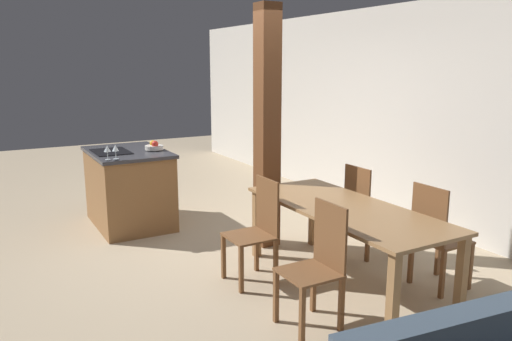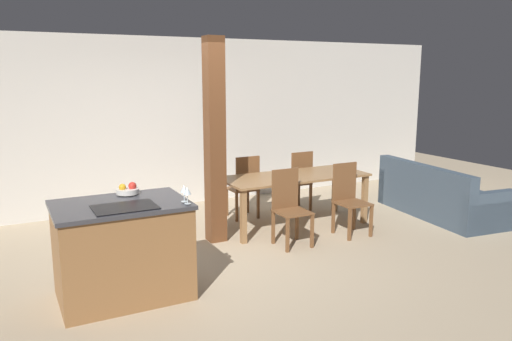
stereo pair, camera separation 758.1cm
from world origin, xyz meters
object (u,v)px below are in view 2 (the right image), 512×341
wine_glass_near (187,191)px  wine_glass_middle (184,189)px  dining_chair_near_right (349,198)px  kitchen_island (123,250)px  dining_table (294,182)px  dining_chair_far_left (245,186)px  timber_post (215,142)px  fruit_bowl (128,190)px  dining_chair_far_right (298,180)px  dining_chair_near_left (289,206)px  couch (438,198)px

wine_glass_near → wine_glass_middle: (0.00, 0.09, 0.00)m
wine_glass_near → dining_chair_near_right: 2.82m
kitchen_island → dining_table: size_ratio=0.60×
dining_chair_far_left → timber_post: bearing=43.4°
fruit_bowl → dining_chair_far_right: 3.41m
kitchen_island → dining_chair_near_right: size_ratio=1.30×
kitchen_island → dining_chair_far_right: dining_chair_far_right is taller
kitchen_island → timber_post: timber_post is taller
dining_chair_near_left → couch: bearing=1.6°
dining_table → dining_chair_far_right: (0.47, 0.64, -0.15)m
wine_glass_middle → dining_chair_near_left: size_ratio=0.17×
dining_chair_near_left → dining_chair_far_right: (0.93, 1.29, 0.00)m
dining_chair_near_left → wine_glass_near: bearing=-150.9°
dining_chair_near_right → dining_chair_far_left: bearing=125.9°
kitchen_island → dining_chair_near_left: 2.28m
kitchen_island → wine_glass_near: size_ratio=7.80×
wine_glass_near → timber_post: bearing=58.8°
wine_glass_middle → dining_chair_near_right: (2.60, 0.84, -0.57)m
dining_chair_near_left → dining_chair_near_right: same height
dining_chair_near_left → wine_glass_middle: bearing=-153.3°
dining_table → wine_glass_near: bearing=-143.7°
kitchen_island → wine_glass_middle: bearing=-26.5°
wine_glass_middle → dining_chair_near_left: bearing=26.7°
fruit_bowl → dining_chair_near_left: size_ratio=0.23×
dining_table → dining_chair_far_right: 0.81m
dining_chair_near_left → dining_chair_far_left: 1.29m
fruit_bowl → dining_chair_near_right: (3.00, 0.27, -0.49)m
dining_chair_far_left → timber_post: size_ratio=0.37×
dining_chair_far_right → couch: 2.15m
dining_chair_far_left → dining_table: bearing=125.9°
kitchen_island → timber_post: (1.44, 1.13, 0.82)m
dining_chair_far_right → timber_post: bearing=23.1°
wine_glass_near → timber_post: size_ratio=0.06×
dining_chair_far_right → dining_chair_near_left: bearing=54.1°
dining_table → dining_chair_near_right: bearing=-54.1°
wine_glass_middle → couch: (4.36, 0.91, -0.79)m
kitchen_island → dining_chair_far_left: 2.88m
timber_post → dining_chair_near_right: bearing=-18.2°
kitchen_island → couch: (4.90, 0.64, -0.20)m
wine_glass_middle → dining_chair_near_left: 1.95m
dining_chair_near_left → couch: size_ratio=0.46×
dining_table → timber_post: timber_post is taller
fruit_bowl → couch: size_ratio=0.11×
dining_chair_far_right → timber_post: 2.01m
dining_table → dining_chair_near_right: (0.47, -0.64, -0.15)m
kitchen_island → wine_glass_near: wine_glass_near is taller
wine_glass_middle → dining_chair_far_right: wine_glass_middle is taller
wine_glass_middle → couch: size_ratio=0.08×
kitchen_island → dining_chair_near_right: dining_chair_near_right is taller
kitchen_island → dining_table: kitchen_island is taller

